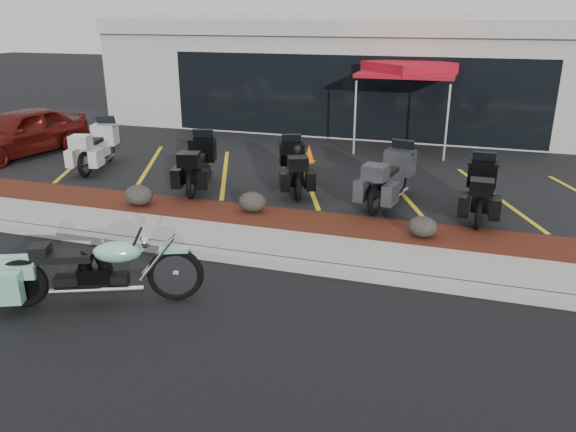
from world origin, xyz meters
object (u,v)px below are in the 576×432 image
(traffic_cone, at_px, (309,153))
(parked_car, at_px, (21,132))
(hero_cruiser, at_px, (175,267))
(touring_white, at_px, (107,139))
(popup_canopy, at_px, (408,70))

(traffic_cone, bearing_deg, parked_car, -167.49)
(hero_cruiser, relative_size, parked_car, 0.78)
(hero_cruiser, height_order, parked_car, parked_car)
(hero_cruiser, distance_m, touring_white, 8.39)
(touring_white, distance_m, parked_car, 2.78)
(touring_white, bearing_deg, hero_cruiser, -152.58)
(touring_white, relative_size, traffic_cone, 4.64)
(popup_canopy, bearing_deg, hero_cruiser, -111.81)
(parked_car, xyz_separation_m, traffic_cone, (8.04, 1.78, -0.44))
(hero_cruiser, bearing_deg, popup_canopy, 56.35)
(traffic_cone, height_order, popup_canopy, popup_canopy)
(traffic_cone, distance_m, popup_canopy, 3.99)
(hero_cruiser, relative_size, popup_canopy, 0.97)
(parked_car, height_order, popup_canopy, popup_canopy)
(touring_white, bearing_deg, popup_canopy, -74.17)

